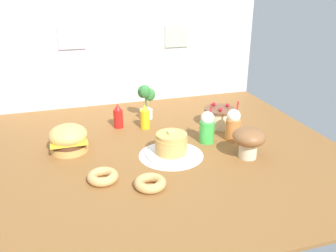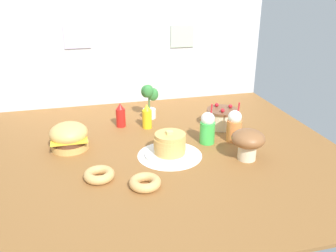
{
  "view_description": "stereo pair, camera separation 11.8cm",
  "coord_description": "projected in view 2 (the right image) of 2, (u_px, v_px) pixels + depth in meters",
  "views": [
    {
      "loc": [
        -0.58,
        -2.11,
        1.09
      ],
      "look_at": [
        0.09,
        0.09,
        0.14
      ],
      "focal_mm": 38.61,
      "sensor_mm": 36.0,
      "label": 1
    },
    {
      "loc": [
        -0.47,
        -2.15,
        1.09
      ],
      "look_at": [
        0.09,
        0.09,
        0.14
      ],
      "focal_mm": 38.61,
      "sensor_mm": 36.0,
      "label": 2
    }
  ],
  "objects": [
    {
      "name": "ketchup_bottle",
      "position": [
        121.0,
        116.0,
        2.82
      ],
      "size": [
        0.07,
        0.07,
        0.19
      ],
      "color": "red",
      "rests_on": "ground_plane"
    },
    {
      "name": "burger",
      "position": [
        69.0,
        136.0,
        2.46
      ],
      "size": [
        0.26,
        0.26,
        0.19
      ],
      "color": "#DBA859",
      "rests_on": "ground_plane"
    },
    {
      "name": "donut_pink_glaze",
      "position": [
        99.0,
        175.0,
        2.1
      ],
      "size": [
        0.18,
        0.18,
        0.05
      ],
      "color": "tan",
      "rests_on": "ground_plane"
    },
    {
      "name": "mushroom_stool",
      "position": [
        248.0,
        141.0,
        2.29
      ],
      "size": [
        0.21,
        0.21,
        0.2
      ],
      "color": "beige",
      "rests_on": "ground_plane"
    },
    {
      "name": "doily_mat",
      "position": [
        170.0,
        155.0,
        2.39
      ],
      "size": [
        0.43,
        0.43,
        0.0
      ],
      "primitive_type": "cylinder",
      "color": "white",
      "rests_on": "ground_plane"
    },
    {
      "name": "mustard_bottle",
      "position": [
        147.0,
        117.0,
        2.79
      ],
      "size": [
        0.07,
        0.07,
        0.19
      ],
      "color": "yellow",
      "rests_on": "ground_plane"
    },
    {
      "name": "layer_cake",
      "position": [
        222.0,
        118.0,
        2.82
      ],
      "size": [
        0.24,
        0.24,
        0.18
      ],
      "color": "beige",
      "rests_on": "ground_plane"
    },
    {
      "name": "potted_plant",
      "position": [
        149.0,
        100.0,
        2.96
      ],
      "size": [
        0.14,
        0.12,
        0.3
      ],
      "color": "white",
      "rests_on": "ground_plane"
    },
    {
      "name": "ground_plane",
      "position": [
        158.0,
        152.0,
        2.45
      ],
      "size": [
        2.49,
        2.18,
        0.02
      ],
      "primitive_type": "cube",
      "color": "brown"
    },
    {
      "name": "donut_chocolate",
      "position": [
        145.0,
        182.0,
        2.02
      ],
      "size": [
        0.18,
        0.18,
        0.05
      ],
      "color": "tan",
      "rests_on": "ground_plane"
    },
    {
      "name": "orange_float_cup",
      "position": [
        234.0,
        126.0,
        2.56
      ],
      "size": [
        0.11,
        0.11,
        0.29
      ],
      "color": "orange",
      "rests_on": "ground_plane"
    },
    {
      "name": "back_wall",
      "position": [
        131.0,
        51.0,
        3.24
      ],
      "size": [
        2.49,
        0.04,
        0.96
      ],
      "color": "silver",
      "rests_on": "ground_plane"
    },
    {
      "name": "cream_soda_cup",
      "position": [
        207.0,
        128.0,
        2.53
      ],
      "size": [
        0.11,
        0.11,
        0.29
      ],
      "color": "green",
      "rests_on": "ground_plane"
    },
    {
      "name": "pancake_stack",
      "position": [
        170.0,
        146.0,
        2.36
      ],
      "size": [
        0.33,
        0.33,
        0.17
      ],
      "color": "white",
      "rests_on": "doily_mat"
    }
  ]
}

